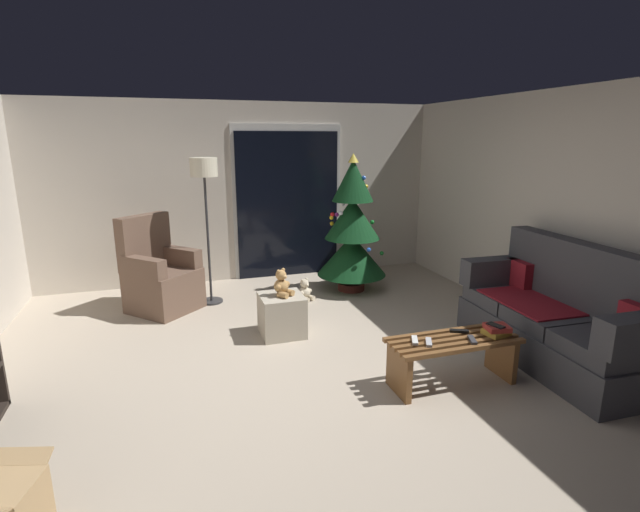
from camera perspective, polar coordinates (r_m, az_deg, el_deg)
name	(u,v)px	position (r m, az deg, el deg)	size (l,w,h in m)	color
ground_plane	(301,370)	(4.32, -2.28, -13.62)	(7.00, 7.00, 0.00)	#B2A38E
wall_back	(243,193)	(6.86, -9.32, 7.58)	(5.72, 0.12, 2.50)	beige
wall_right	(574,215)	(5.40, 28.37, 4.34)	(0.12, 6.00, 2.50)	beige
patio_door_frame	(288,202)	(6.93, -3.91, 6.55)	(1.60, 0.02, 2.20)	silver
patio_door_glass	(288,205)	(6.92, -3.86, 6.12)	(1.50, 0.02, 2.10)	black
couch	(559,318)	(4.88, 26.91, -6.74)	(0.85, 1.97, 1.08)	#3D3D42
coffee_table	(453,354)	(4.13, 15.76, -11.32)	(1.10, 0.40, 0.41)	brown
remote_white	(415,340)	(3.93, 11.39, -9.96)	(0.04, 0.16, 0.02)	silver
remote_graphite	(472,340)	(4.06, 17.93, -9.61)	(0.04, 0.16, 0.02)	#333338
remote_black	(459,331)	(4.20, 16.49, -8.70)	(0.04, 0.16, 0.02)	black
remote_silver	(429,342)	(3.92, 13.01, -10.12)	(0.04, 0.16, 0.02)	#ADADB2
book_stack	(497,330)	(4.24, 20.59, -8.37)	(0.22, 0.20, 0.08)	#B79333
cell_phone	(496,325)	(4.20, 20.48, -7.85)	(0.07, 0.14, 0.01)	black
christmas_tree	(352,231)	(6.24, 3.91, 3.04)	(0.92, 0.92, 1.82)	#4C1E19
armchair	(160,277)	(5.91, -18.79, -2.43)	(0.97, 0.97, 1.13)	brown
floor_lamp	(205,182)	(5.80, -13.78, 8.74)	(0.32, 0.32, 1.78)	#2D2D30
ottoman	(282,315)	(4.96, -4.64, -7.12)	(0.44, 0.44, 0.43)	#B2A893
teddy_bear_honey	(282,284)	(4.84, -4.62, -3.45)	(0.21, 0.22, 0.29)	tan
teddy_bear_cream_by_tree	(305,291)	(6.00, -1.81, -4.25)	(0.21, 0.22, 0.29)	beige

